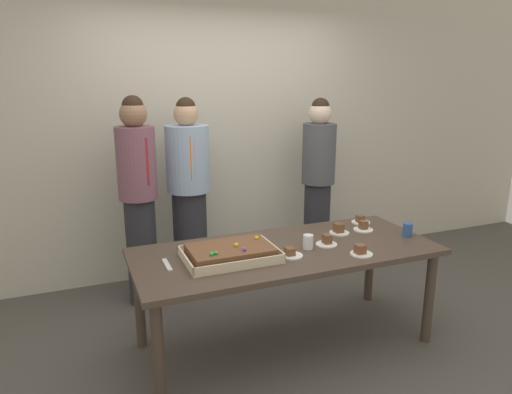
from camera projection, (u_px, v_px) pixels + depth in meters
name	position (u px, v px, depth m)	size (l,w,h in m)	color
ground_plane	(285.00, 343.00, 3.40)	(12.00, 12.00, 0.00)	#4C4742
interior_back_panel	(215.00, 118.00, 4.45)	(8.00, 0.12, 3.00)	beige
party_table	(286.00, 259.00, 3.23)	(2.10, 0.88, 0.73)	#47382D
sheet_cake	(230.00, 253.00, 3.03)	(0.60, 0.42, 0.11)	beige
plated_slice_near_left	(291.00, 254.00, 3.08)	(0.15, 0.15, 0.06)	white
plated_slice_near_right	(361.00, 221.00, 3.77)	(0.15, 0.15, 0.06)	white
plated_slice_far_left	(339.00, 230.00, 3.52)	(0.15, 0.15, 0.08)	white
plated_slice_far_right	(363.00, 227.00, 3.60)	(0.15, 0.15, 0.07)	white
plated_slice_center_front	(361.00, 251.00, 3.10)	(0.15, 0.15, 0.07)	white
plated_slice_center_back	(327.00, 242.00, 3.28)	(0.15, 0.15, 0.07)	white
drink_cup_nearest	(408.00, 230.00, 3.46)	(0.07, 0.07, 0.10)	#2D5199
drink_cup_middle	(308.00, 242.00, 3.20)	(0.07, 0.07, 0.10)	white
cake_server_utensil	(167.00, 265.00, 2.93)	(0.03, 0.20, 0.01)	silver
person_serving_front	(189.00, 195.00, 4.05)	(0.37, 0.37, 1.72)	#28282D
person_green_shirt_behind	(318.00, 182.00, 4.52)	(0.32, 0.32, 1.69)	#28282D
person_striped_tie_right	(139.00, 198.00, 3.80)	(0.31, 0.31, 1.74)	#28282D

